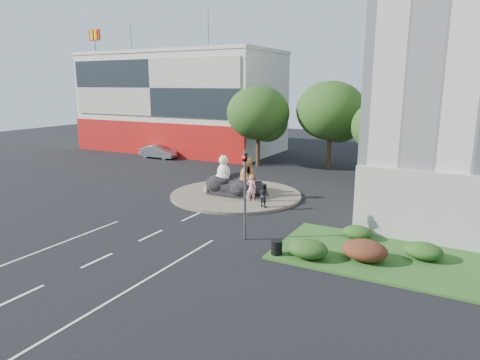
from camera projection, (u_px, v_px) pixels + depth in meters
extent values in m
plane|color=black|center=(151.00, 236.00, 24.29)|extent=(120.00, 120.00, 0.00)
cylinder|color=brown|center=(236.00, 195.00, 32.85)|extent=(10.00, 10.00, 0.20)
cube|color=silver|center=(182.00, 103.00, 55.36)|extent=(25.00, 12.00, 12.00)
cube|color=#A6120F|center=(153.00, 139.00, 51.04)|extent=(25.00, 0.30, 4.00)
cube|color=#B2AD9E|center=(150.00, 88.00, 49.68)|extent=(24.00, 0.15, 6.50)
cube|color=silver|center=(180.00, 53.00, 54.00)|extent=(25.20, 12.20, 0.40)
cylinder|color=#595B60|center=(131.00, 38.00, 57.23)|extent=(0.10, 0.10, 4.00)
cylinder|color=#595B60|center=(208.00, 31.00, 53.73)|extent=(0.10, 0.10, 5.00)
cube|color=#A6120F|center=(95.00, 35.00, 54.91)|extent=(1.80, 0.25, 1.40)
cube|color=#2B521B|center=(378.00, 256.00, 21.28)|extent=(10.00, 6.00, 0.12)
cylinder|color=#382314|center=(258.00, 148.00, 44.61)|extent=(0.44, 0.44, 3.74)
ellipsoid|color=#1B3D13|center=(258.00, 113.00, 43.81)|extent=(6.46, 6.46, 5.49)
sphere|color=#1B3D13|center=(267.00, 121.00, 44.06)|extent=(4.25, 4.25, 4.25)
sphere|color=#1B3D13|center=(251.00, 119.00, 44.01)|extent=(3.74, 3.74, 3.74)
cylinder|color=#382314|center=(329.00, 149.00, 43.06)|extent=(0.44, 0.44, 3.96)
ellipsoid|color=#1B3D13|center=(331.00, 111.00, 42.21)|extent=(6.84, 6.84, 5.81)
sphere|color=#1B3D13|center=(340.00, 120.00, 42.46)|extent=(4.50, 4.50, 4.50)
sphere|color=#1B3D13|center=(323.00, 117.00, 42.41)|extent=(3.96, 3.96, 3.96)
cylinder|color=#382314|center=(383.00, 164.00, 36.91)|extent=(0.44, 0.44, 3.30)
ellipsoid|color=#1B3D13|center=(386.00, 127.00, 36.20)|extent=(5.70, 5.70, 4.84)
sphere|color=#1B3D13|center=(396.00, 136.00, 36.43)|extent=(3.75, 3.75, 3.75)
sphere|color=#1B3D13|center=(376.00, 133.00, 36.39)|extent=(3.30, 3.30, 3.30)
ellipsoid|color=#1B3D13|center=(308.00, 249.00, 20.84)|extent=(2.00, 1.60, 0.90)
ellipsoid|color=#471F12|center=(364.00, 250.00, 20.53)|extent=(2.20, 1.76, 0.99)
ellipsoid|color=#1B3D13|center=(424.00, 251.00, 20.68)|extent=(1.80, 1.44, 0.81)
ellipsoid|color=#1B3D13|center=(357.00, 232.00, 23.43)|extent=(1.60, 1.28, 0.72)
cylinder|color=#595B60|center=(245.00, 196.00, 23.13)|extent=(0.14, 0.14, 5.00)
imported|color=black|center=(245.00, 165.00, 22.76)|extent=(0.21, 0.26, 1.30)
imported|color=black|center=(248.00, 169.00, 22.71)|extent=(0.26, 1.24, 0.50)
sphere|color=red|center=(244.00, 157.00, 22.51)|extent=(0.18, 0.18, 0.18)
cylinder|color=#595B60|center=(419.00, 164.00, 24.24)|extent=(0.18, 0.18, 8.00)
cylinder|color=#595B60|center=(406.00, 92.00, 23.83)|extent=(2.00, 0.12, 0.12)
cube|color=silver|center=(387.00, 93.00, 24.31)|extent=(0.50, 0.22, 0.12)
imported|color=pink|center=(251.00, 188.00, 30.49)|extent=(0.75, 0.53, 1.94)
imported|color=black|center=(264.00, 195.00, 29.16)|extent=(0.97, 0.88, 1.63)
imported|color=#97999E|center=(158.00, 152.00, 49.55)|extent=(4.55, 1.74, 1.48)
cylinder|color=black|center=(277.00, 247.00, 21.25)|extent=(0.73, 0.73, 0.71)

